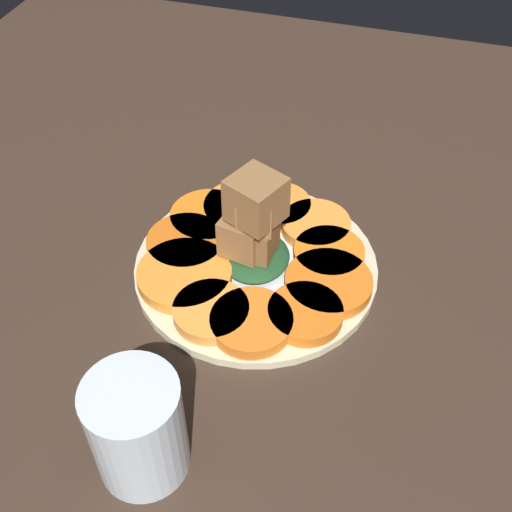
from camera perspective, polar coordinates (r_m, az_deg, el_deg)
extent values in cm
cube|color=#38281E|center=(70.00, 0.00, -1.78)|extent=(120.00, 120.00, 2.00)
cylinder|color=beige|center=(68.91, 0.00, -0.94)|extent=(25.97, 25.97, 1.00)
cylinder|color=white|center=(68.87, 0.00, -0.91)|extent=(20.78, 20.78, 1.00)
cylinder|color=orange|center=(62.24, -0.41, -5.89)|extent=(8.12, 8.12, 1.34)
cylinder|color=orange|center=(63.11, 4.40, -5.11)|extent=(7.44, 7.44, 1.34)
cylinder|color=orange|center=(65.96, 6.46, -2.42)|extent=(8.99, 8.99, 1.34)
cylinder|color=orange|center=(68.92, 6.49, 0.21)|extent=(7.59, 7.59, 1.34)
cylinder|color=orange|center=(72.02, 5.33, 2.74)|extent=(7.75, 7.75, 1.34)
cylinder|color=orange|center=(74.13, 2.07, 4.41)|extent=(7.56, 7.56, 1.34)
cylinder|color=orange|center=(73.84, -1.11, 4.24)|extent=(9.19, 9.19, 1.34)
cylinder|color=orange|center=(72.88, -4.27, 3.44)|extent=(8.57, 8.57, 1.34)
cylinder|color=orange|center=(69.93, -6.32, 1.05)|extent=(8.49, 8.49, 1.34)
cylinder|color=orange|center=(66.73, -6.38, -1.68)|extent=(9.86, 9.86, 1.34)
cylinder|color=#F99539|center=(63.25, -4.02, -4.93)|extent=(7.56, 7.56, 1.34)
ellipsoid|color=#1E4723|center=(67.87, 0.00, -0.09)|extent=(7.88, 7.09, 1.70)
cube|color=olive|center=(65.71, -1.16, 1.69)|extent=(5.01, 5.01, 4.30)
cube|color=brown|center=(65.94, 0.03, 1.67)|extent=(4.23, 4.23, 3.93)
cube|color=olive|center=(62.73, -0.33, 5.29)|extent=(6.27, 6.27, 4.76)
cube|color=olive|center=(63.30, -0.20, 3.68)|extent=(4.08, 4.08, 3.61)
cube|color=silver|center=(68.10, -5.06, -0.90)|extent=(11.39, 2.58, 0.40)
cube|color=silver|center=(72.49, -3.94, 2.68)|extent=(1.67, 2.47, 0.40)
cube|color=silver|center=(74.79, -4.22, 4.26)|extent=(4.47, 0.89, 0.40)
cube|color=silver|center=(74.66, -3.72, 4.21)|extent=(4.47, 0.89, 0.40)
cube|color=silver|center=(74.54, -3.21, 4.16)|extent=(4.47, 0.89, 0.40)
cube|color=silver|center=(74.43, -2.71, 4.11)|extent=(4.47, 0.89, 0.40)
cylinder|color=silver|center=(52.75, -10.49, -14.86)|extent=(7.61, 7.61, 10.25)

